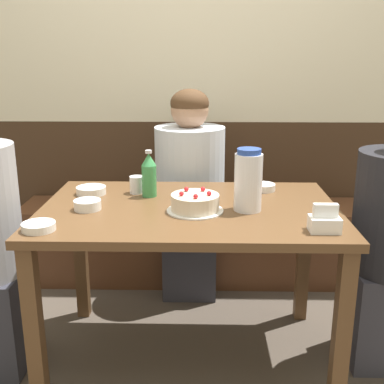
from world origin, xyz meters
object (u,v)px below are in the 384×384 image
glass_water_tall (137,185)px  napkin_holder (325,221)px  bowl_rice_small (39,227)px  bowl_side_dish (91,190)px  bowl_sauce_shallow (87,205)px  person_grey_tee (190,194)px  bench_seat (193,242)px  water_pitcher (248,181)px  birthday_cake (195,203)px  bowl_soup_white (263,187)px  soju_bottle (149,175)px

glass_water_tall → napkin_holder: bearing=-33.0°
bowl_rice_small → bowl_side_dish: bearing=79.8°
napkin_holder → glass_water_tall: 0.89m
bowl_sauce_shallow → person_grey_tee: (0.41, 0.72, -0.16)m
bench_seat → water_pitcher: 1.10m
birthday_cake → bowl_side_dish: (-0.48, 0.24, -0.02)m
birthday_cake → napkin_holder: size_ratio=2.13×
bowl_rice_small → bowl_side_dish: 0.49m
bowl_soup_white → glass_water_tall: bearing=-174.5°
water_pitcher → napkin_holder: size_ratio=2.35×
bench_seat → bowl_soup_white: (0.34, -0.57, 0.51)m
birthday_cake → bench_seat: bearing=91.6°
bowl_soup_white → person_grey_tee: bearing=131.4°
bench_seat → bowl_soup_white: 0.84m
birthday_cake → bowl_rice_small: (-0.57, -0.24, -0.02)m
napkin_holder → glass_water_tall: size_ratio=1.38×
bowl_soup_white → person_grey_tee: person_grey_tee is taller
person_grey_tee → bowl_soup_white: bearing=41.4°
napkin_holder → bench_seat: bearing=114.2°
bench_seat → birthday_cake: birthday_cake is taller
soju_bottle → bowl_rice_small: soju_bottle is taller
bowl_sauce_shallow → glass_water_tall: bearing=55.5°
bench_seat → bowl_soup_white: bearing=-59.0°
bowl_rice_small → bowl_side_dish: size_ratio=0.91×
water_pitcher → bowl_soup_white: water_pitcher is taller
bowl_side_dish → birthday_cake: bearing=-26.5°
bowl_soup_white → bowl_side_dish: (-0.80, -0.08, 0.00)m
birthday_cake → water_pitcher: (0.22, 0.02, 0.09)m
water_pitcher → bowl_side_dish: 0.74m
person_grey_tee → glass_water_tall: bearing=-26.6°
bench_seat → bowl_side_dish: (-0.46, -0.65, 0.51)m
bowl_soup_white → glass_water_tall: glass_water_tall is taller
bowl_rice_small → bowl_sauce_shallow: size_ratio=1.09×
bowl_rice_small → birthday_cake: bearing=22.4°
bowl_rice_small → bowl_side_dish: (0.09, 0.48, 0.00)m
water_pitcher → soju_bottle: 0.47m
water_pitcher → bowl_soup_white: size_ratio=2.26×
bowl_sauce_shallow → glass_water_tall: (0.17, 0.25, 0.02)m
bench_seat → birthday_cake: bearing=-88.4°
bench_seat → person_grey_tee: bearing=-95.9°
bowl_side_dish → glass_water_tall: 0.21m
bowl_rice_small → napkin_holder: bearing=0.7°
bowl_sauce_shallow → bench_seat: bearing=64.3°
birthday_cake → bowl_sauce_shallow: (-0.45, 0.01, -0.01)m
water_pitcher → bowl_sauce_shallow: 0.67m
bowl_rice_small → person_grey_tee: (0.53, 0.97, -0.15)m
napkin_holder → bowl_sauce_shallow: size_ratio=0.97×
bowl_rice_small → bowl_sauce_shallow: 0.28m
glass_water_tall → bowl_side_dish: bearing=-173.7°
water_pitcher → soju_bottle: (-0.43, 0.19, -0.03)m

